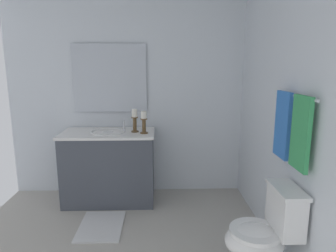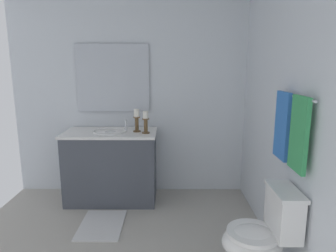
{
  "view_description": "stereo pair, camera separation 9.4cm",
  "coord_description": "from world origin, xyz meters",
  "px_view_note": "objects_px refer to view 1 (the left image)",
  "views": [
    {
      "loc": [
        2.24,
        0.4,
        1.64
      ],
      "look_at": [
        -0.55,
        0.48,
        1.07
      ],
      "focal_mm": 32.04,
      "sensor_mm": 36.0,
      "label": 1
    },
    {
      "loc": [
        2.24,
        0.49,
        1.64
      ],
      "look_at": [
        -0.55,
        0.48,
        1.07
      ],
      "focal_mm": 32.04,
      "sensor_mm": 36.0,
      "label": 2
    }
  ],
  "objects_px": {
    "candle_holder_tall": "(144,122)",
    "towel_center": "(301,133)",
    "sink_basin": "(108,135)",
    "mirror": "(110,78)",
    "bath_mat": "(101,226)",
    "towel_bar": "(296,96)",
    "vanity_cabinet": "(109,167)",
    "toilet": "(264,235)",
    "towel_near_vanity": "(283,125)",
    "candle_holder_short": "(135,120)"
  },
  "relations": [
    {
      "from": "candle_holder_tall",
      "to": "towel_center",
      "type": "distance_m",
      "value": 1.8
    },
    {
      "from": "candle_holder_tall",
      "to": "sink_basin",
      "type": "bearing_deg",
      "value": -100.48
    },
    {
      "from": "mirror",
      "to": "bath_mat",
      "type": "height_order",
      "value": "mirror"
    },
    {
      "from": "sink_basin",
      "to": "towel_bar",
      "type": "distance_m",
      "value": 2.15
    },
    {
      "from": "sink_basin",
      "to": "mirror",
      "type": "bearing_deg",
      "value": -179.8
    },
    {
      "from": "vanity_cabinet",
      "to": "toilet",
      "type": "bearing_deg",
      "value": 44.49
    },
    {
      "from": "mirror",
      "to": "towel_center",
      "type": "distance_m",
      "value": 2.37
    },
    {
      "from": "vanity_cabinet",
      "to": "towel_bar",
      "type": "distance_m",
      "value": 2.28
    },
    {
      "from": "toilet",
      "to": "towel_near_vanity",
      "type": "height_order",
      "value": "towel_near_vanity"
    },
    {
      "from": "candle_holder_short",
      "to": "towel_bar",
      "type": "xyz_separation_m",
      "value": [
        1.28,
        1.3,
        0.41
      ]
    },
    {
      "from": "candle_holder_short",
      "to": "towel_near_vanity",
      "type": "bearing_deg",
      "value": 48.68
    },
    {
      "from": "vanity_cabinet",
      "to": "bath_mat",
      "type": "xyz_separation_m",
      "value": [
        0.62,
        0.0,
        -0.42
      ]
    },
    {
      "from": "candle_holder_short",
      "to": "towel_near_vanity",
      "type": "xyz_separation_m",
      "value": [
        1.13,
        1.28,
        0.16
      ]
    },
    {
      "from": "toilet",
      "to": "towel_near_vanity",
      "type": "relative_size",
      "value": 1.4
    },
    {
      "from": "vanity_cabinet",
      "to": "towel_bar",
      "type": "relative_size",
      "value": 1.74
    },
    {
      "from": "mirror",
      "to": "towel_bar",
      "type": "distance_m",
      "value": 2.25
    },
    {
      "from": "towel_center",
      "to": "vanity_cabinet",
      "type": "bearing_deg",
      "value": -131.99
    },
    {
      "from": "towel_near_vanity",
      "to": "sink_basin",
      "type": "bearing_deg",
      "value": -125.14
    },
    {
      "from": "sink_basin",
      "to": "towel_near_vanity",
      "type": "bearing_deg",
      "value": 54.86
    },
    {
      "from": "towel_bar",
      "to": "towel_near_vanity",
      "type": "xyz_separation_m",
      "value": [
        -0.16,
        -0.02,
        -0.25
      ]
    },
    {
      "from": "mirror",
      "to": "towel_center",
      "type": "height_order",
      "value": "mirror"
    },
    {
      "from": "bath_mat",
      "to": "mirror",
      "type": "bearing_deg",
      "value": -180.0
    },
    {
      "from": "sink_basin",
      "to": "mirror",
      "type": "distance_m",
      "value": 0.71
    },
    {
      "from": "vanity_cabinet",
      "to": "toilet",
      "type": "xyz_separation_m",
      "value": [
        1.42,
        1.4,
        -0.07
      ]
    },
    {
      "from": "towel_near_vanity",
      "to": "mirror",
      "type": "bearing_deg",
      "value": -131.3
    },
    {
      "from": "towel_center",
      "to": "candle_holder_tall",
      "type": "bearing_deg",
      "value": -139.31
    },
    {
      "from": "vanity_cabinet",
      "to": "candle_holder_short",
      "type": "bearing_deg",
      "value": 90.35
    },
    {
      "from": "vanity_cabinet",
      "to": "toilet",
      "type": "height_order",
      "value": "vanity_cabinet"
    },
    {
      "from": "vanity_cabinet",
      "to": "mirror",
      "type": "distance_m",
      "value": 1.08
    },
    {
      "from": "sink_basin",
      "to": "mirror",
      "type": "height_order",
      "value": "mirror"
    },
    {
      "from": "mirror",
      "to": "towel_near_vanity",
      "type": "height_order",
      "value": "mirror"
    },
    {
      "from": "candle_holder_tall",
      "to": "candle_holder_short",
      "type": "relative_size",
      "value": 0.95
    },
    {
      "from": "towel_near_vanity",
      "to": "candle_holder_short",
      "type": "bearing_deg",
      "value": -131.32
    },
    {
      "from": "sink_basin",
      "to": "towel_near_vanity",
      "type": "xyz_separation_m",
      "value": [
        1.12,
        1.6,
        0.34
      ]
    },
    {
      "from": "vanity_cabinet",
      "to": "mirror",
      "type": "xyz_separation_m",
      "value": [
        -0.28,
        0.0,
        1.04
      ]
    },
    {
      "from": "toilet",
      "to": "towel_near_vanity",
      "type": "xyz_separation_m",
      "value": [
        -0.3,
        0.2,
        0.8
      ]
    },
    {
      "from": "candle_holder_tall",
      "to": "bath_mat",
      "type": "height_order",
      "value": "candle_holder_tall"
    },
    {
      "from": "towel_center",
      "to": "bath_mat",
      "type": "bearing_deg",
      "value": -116.99
    },
    {
      "from": "mirror",
      "to": "towel_bar",
      "type": "xyz_separation_m",
      "value": [
        1.56,
        1.62,
        -0.06
      ]
    },
    {
      "from": "sink_basin",
      "to": "bath_mat",
      "type": "relative_size",
      "value": 0.67
    },
    {
      "from": "sink_basin",
      "to": "towel_center",
      "type": "relative_size",
      "value": 0.76
    },
    {
      "from": "sink_basin",
      "to": "vanity_cabinet",
      "type": "bearing_deg",
      "value": -90.0
    },
    {
      "from": "candle_holder_short",
      "to": "mirror",
      "type": "bearing_deg",
      "value": -131.21
    },
    {
      "from": "toilet",
      "to": "towel_bar",
      "type": "xyz_separation_m",
      "value": [
        -0.14,
        0.22,
        1.05
      ]
    },
    {
      "from": "mirror",
      "to": "towel_center",
      "type": "bearing_deg",
      "value": 42.92
    },
    {
      "from": "vanity_cabinet",
      "to": "toilet",
      "type": "relative_size",
      "value": 1.46
    },
    {
      "from": "candle_holder_tall",
      "to": "towel_near_vanity",
      "type": "xyz_separation_m",
      "value": [
        1.05,
        1.17,
        0.17
      ]
    },
    {
      "from": "mirror",
      "to": "toilet",
      "type": "relative_size",
      "value": 1.2
    },
    {
      "from": "mirror",
      "to": "sink_basin",
      "type": "bearing_deg",
      "value": 0.2
    },
    {
      "from": "toilet",
      "to": "sink_basin",
      "type": "bearing_deg",
      "value": -135.53
    }
  ]
}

